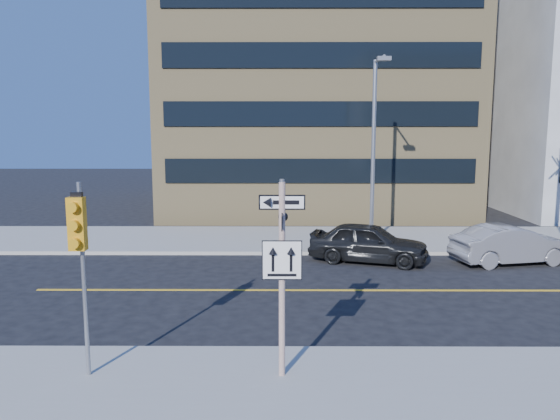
{
  "coord_description": "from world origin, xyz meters",
  "views": [
    {
      "loc": [
        0.02,
        -13.15,
        5.16
      ],
      "look_at": [
        -0.07,
        4.0,
        2.64
      ],
      "focal_mm": 35.0,
      "sensor_mm": 36.0,
      "label": 1
    }
  ],
  "objects_px": {
    "parked_car_a": "(368,242)",
    "streetlight_a": "(374,139)",
    "sign_pole": "(282,267)",
    "parked_car_b": "(512,245)",
    "traffic_signal": "(79,240)"
  },
  "relations": [
    {
      "from": "parked_car_b",
      "to": "streetlight_a",
      "type": "bearing_deg",
      "value": 45.61
    },
    {
      "from": "traffic_signal",
      "to": "streetlight_a",
      "type": "distance_m",
      "value": 15.72
    },
    {
      "from": "parked_car_b",
      "to": "streetlight_a",
      "type": "xyz_separation_m",
      "value": [
        -4.9,
        3.14,
        4.0
      ]
    },
    {
      "from": "sign_pole",
      "to": "traffic_signal",
      "type": "height_order",
      "value": "sign_pole"
    },
    {
      "from": "sign_pole",
      "to": "streetlight_a",
      "type": "distance_m",
      "value": 14.05
    },
    {
      "from": "sign_pole",
      "to": "parked_car_b",
      "type": "height_order",
      "value": "sign_pole"
    },
    {
      "from": "parked_car_b",
      "to": "parked_car_a",
      "type": "bearing_deg",
      "value": 75.78
    },
    {
      "from": "traffic_signal",
      "to": "streetlight_a",
      "type": "bearing_deg",
      "value": 59.2
    },
    {
      "from": "traffic_signal",
      "to": "sign_pole",
      "type": "bearing_deg",
      "value": 2.11
    },
    {
      "from": "parked_car_a",
      "to": "streetlight_a",
      "type": "xyz_separation_m",
      "value": [
        0.62,
        2.9,
        3.97
      ]
    },
    {
      "from": "traffic_signal",
      "to": "parked_car_a",
      "type": "distance_m",
      "value": 13.04
    },
    {
      "from": "traffic_signal",
      "to": "streetlight_a",
      "type": "relative_size",
      "value": 0.5
    },
    {
      "from": "parked_car_a",
      "to": "streetlight_a",
      "type": "bearing_deg",
      "value": 5.71
    },
    {
      "from": "parked_car_b",
      "to": "streetlight_a",
      "type": "distance_m",
      "value": 7.06
    },
    {
      "from": "traffic_signal",
      "to": "parked_car_b",
      "type": "relative_size",
      "value": 0.87
    }
  ]
}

